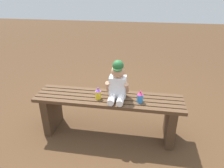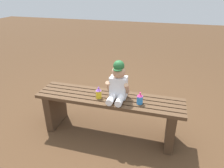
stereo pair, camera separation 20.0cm
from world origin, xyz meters
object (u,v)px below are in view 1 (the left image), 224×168
object	(u,v)px
sippy_cup_left	(98,94)
park_bench	(108,110)
sippy_cup_right	(140,97)
child_figure	(118,82)

from	to	relation	value
sippy_cup_left	park_bench	bearing A→B (deg)	26.15
park_bench	sippy_cup_right	xyz separation A→B (m)	(0.33, -0.05, 0.22)
sippy_cup_left	sippy_cup_right	xyz separation A→B (m)	(0.43, 0.00, 0.00)
park_bench	sippy_cup_right	size ratio (longest dim) A/B	12.56
park_bench	sippy_cup_right	world-z (taller)	sippy_cup_right
park_bench	child_figure	world-z (taller)	child_figure
sippy_cup_left	sippy_cup_right	distance (m)	0.43
child_figure	sippy_cup_left	world-z (taller)	child_figure
park_bench	child_figure	distance (m)	0.35
child_figure	sippy_cup_left	size ratio (longest dim) A/B	3.26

